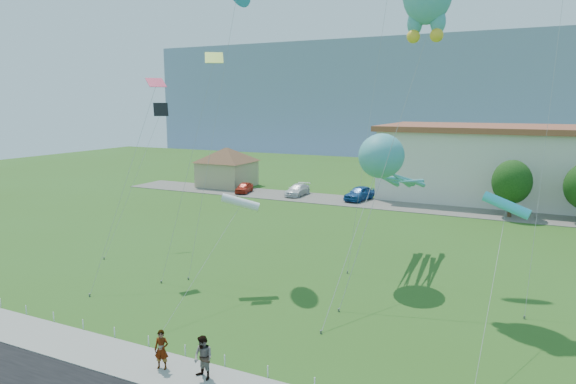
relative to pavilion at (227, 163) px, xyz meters
The scene contains 18 objects.
ground 45.05m from the pavilion, 57.72° to the right, with size 160.00×160.00×0.00m, color #2E5618.
sidewalk 47.39m from the pavilion, 59.50° to the right, with size 80.00×2.50×0.10m, color gray.
parking_strip 24.37m from the pavilion, ahead, with size 70.00×6.00×0.06m, color #59544C.
hill_ridge 85.96m from the pavilion, 73.69° to the left, with size 160.00×50.00×25.00m, color gray.
pavilion is the anchor object (origin of this frame).
rope_fence 46.13m from the pavilion, 58.59° to the right, with size 26.05×0.05×0.50m.
tree_near 34.24m from the pavilion, ahead, with size 3.60×3.60×5.47m.
pedestrian_left 46.75m from the pavilion, 60.61° to the right, with size 0.59×0.39×1.62m, color gray.
pedestrian_right 47.67m from the pavilion, 58.50° to the right, with size 0.84×0.66×1.73m, color gray.
parked_car_red 6.31m from the pavilion, 37.26° to the right, with size 1.46×3.62×1.23m, color #B62716.
parked_car_white 11.64m from the pavilion, 12.05° to the right, with size 1.79×4.41×1.28m, color silver.
parked_car_blue 18.84m from the pavilion, ahead, with size 1.84×4.56×1.55m, color #1A4C90.
octopus_kite 36.94m from the pavilion, 41.48° to the right, with size 2.68×16.30×8.89m.
small_kite_white 37.17m from the pavilion, 56.14° to the right, with size 0.50×8.63×5.44m.
small_kite_cyan 45.77m from the pavilion, 40.46° to the right, with size 0.60×10.09×6.29m.
small_kite_black 27.08m from the pavilion, 69.02° to the right, with size 1.29×7.41×10.60m.
small_kite_yellow 35.18m from the pavilion, 59.01° to the right, with size 2.27×4.56×13.82m.
small_kite_pink 34.29m from the pavilion, 65.40° to the right, with size 1.29×7.13×12.37m.
Camera 1 is at (11.86, -17.71, 10.66)m, focal length 32.00 mm.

